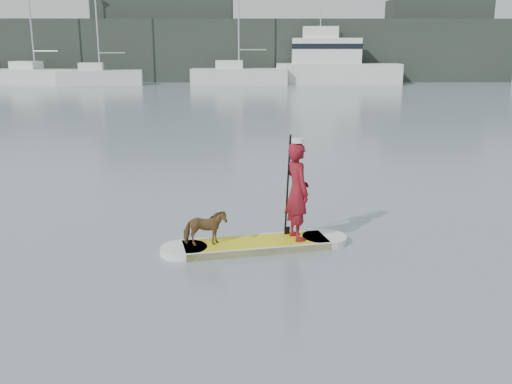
{
  "coord_description": "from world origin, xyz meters",
  "views": [
    {
      "loc": [
        -1.04,
        -6.71,
        3.38
      ],
      "look_at": [
        -0.97,
        2.63,
        1.0
      ],
      "focal_mm": 40.0,
      "sensor_mm": 36.0,
      "label": 1
    }
  ],
  "objects_px": {
    "paddler": "(297,191)",
    "sailboat_b": "(35,75)",
    "motor_yacht_a": "(332,63)",
    "sailboat_c": "(100,76)",
    "dog": "(205,228)",
    "sailboat_d": "(238,74)",
    "paddleboard": "(256,245)"
  },
  "relations": [
    {
      "from": "paddler",
      "to": "sailboat_b",
      "type": "bearing_deg",
      "value": 6.5
    },
    {
      "from": "motor_yacht_a",
      "to": "sailboat_c",
      "type": "bearing_deg",
      "value": -171.94
    },
    {
      "from": "dog",
      "to": "motor_yacht_a",
      "type": "distance_m",
      "value": 45.95
    },
    {
      "from": "sailboat_b",
      "to": "sailboat_d",
      "type": "xyz_separation_m",
      "value": [
        18.64,
        -0.13,
        0.03
      ]
    },
    {
      "from": "sailboat_b",
      "to": "motor_yacht_a",
      "type": "distance_m",
      "value": 27.44
    },
    {
      "from": "paddleboard",
      "to": "motor_yacht_a",
      "type": "height_order",
      "value": "motor_yacht_a"
    },
    {
      "from": "paddler",
      "to": "sailboat_d",
      "type": "distance_m",
      "value": 43.77
    },
    {
      "from": "paddleboard",
      "to": "sailboat_d",
      "type": "xyz_separation_m",
      "value": [
        -1.31,
        43.89,
        0.86
      ]
    },
    {
      "from": "paddler",
      "to": "motor_yacht_a",
      "type": "height_order",
      "value": "motor_yacht_a"
    },
    {
      "from": "sailboat_d",
      "to": "sailboat_c",
      "type": "bearing_deg",
      "value": -176.72
    },
    {
      "from": "sailboat_c",
      "to": "motor_yacht_a",
      "type": "height_order",
      "value": "sailboat_c"
    },
    {
      "from": "paddler",
      "to": "sailboat_d",
      "type": "height_order",
      "value": "sailboat_d"
    },
    {
      "from": "dog",
      "to": "paddleboard",
      "type": "bearing_deg",
      "value": -89.62
    },
    {
      "from": "sailboat_c",
      "to": "sailboat_b",
      "type": "bearing_deg",
      "value": 163.02
    },
    {
      "from": "dog",
      "to": "sailboat_c",
      "type": "bearing_deg",
      "value": 4.39
    },
    {
      "from": "paddler",
      "to": "motor_yacht_a",
      "type": "bearing_deg",
      "value": -27.28
    },
    {
      "from": "paddleboard",
      "to": "paddler",
      "type": "relative_size",
      "value": 1.91
    },
    {
      "from": "sailboat_b",
      "to": "motor_yacht_a",
      "type": "bearing_deg",
      "value": 13.08
    },
    {
      "from": "sailboat_b",
      "to": "sailboat_d",
      "type": "relative_size",
      "value": 0.99
    },
    {
      "from": "paddleboard",
      "to": "motor_yacht_a",
      "type": "distance_m",
      "value": 45.62
    },
    {
      "from": "paddleboard",
      "to": "sailboat_b",
      "type": "bearing_deg",
      "value": 101.74
    },
    {
      "from": "dog",
      "to": "sailboat_c",
      "type": "relative_size",
      "value": 0.07
    },
    {
      "from": "sailboat_c",
      "to": "dog",
      "type": "bearing_deg",
      "value": -81.93
    },
    {
      "from": "sailboat_d",
      "to": "sailboat_b",
      "type": "bearing_deg",
      "value": 179.32
    },
    {
      "from": "sailboat_d",
      "to": "motor_yacht_a",
      "type": "bearing_deg",
      "value": 6.77
    },
    {
      "from": "paddleboard",
      "to": "sailboat_c",
      "type": "distance_m",
      "value": 45.28
    },
    {
      "from": "dog",
      "to": "sailboat_d",
      "type": "relative_size",
      "value": 0.06
    },
    {
      "from": "paddler",
      "to": "sailboat_d",
      "type": "bearing_deg",
      "value": -16.08
    },
    {
      "from": "paddler",
      "to": "sailboat_c",
      "type": "relative_size",
      "value": 0.16
    },
    {
      "from": "motor_yacht_a",
      "to": "dog",
      "type": "bearing_deg",
      "value": -97.36
    },
    {
      "from": "paddler",
      "to": "sailboat_c",
      "type": "xyz_separation_m",
      "value": [
        -14.52,
        42.95,
        -0.18
      ]
    },
    {
      "from": "paddleboard",
      "to": "motor_yacht_a",
      "type": "xyz_separation_m",
      "value": [
        7.45,
        44.97,
        1.87
      ]
    }
  ]
}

